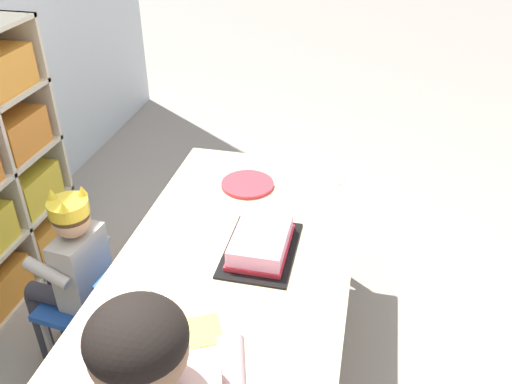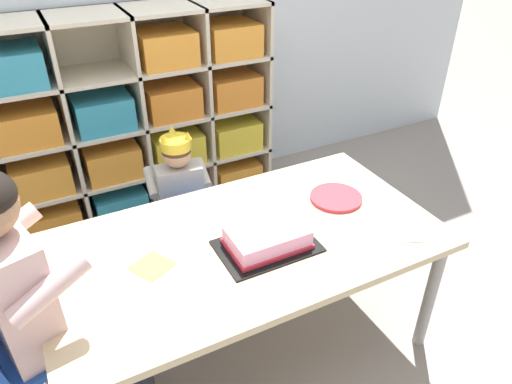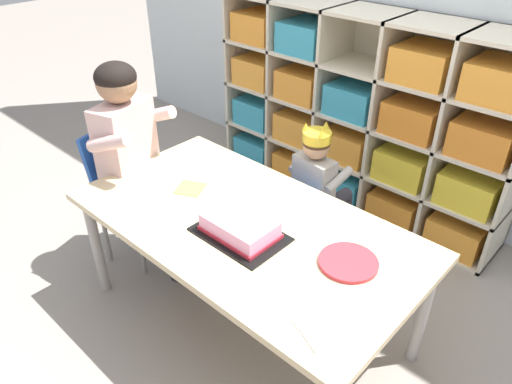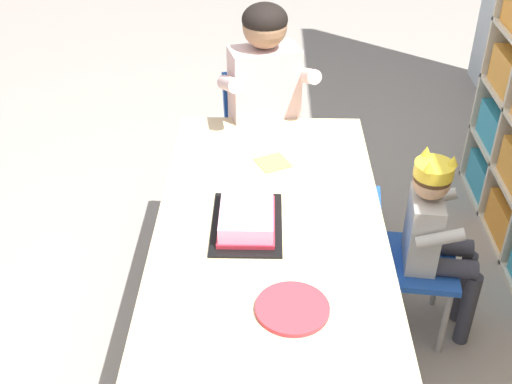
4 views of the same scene
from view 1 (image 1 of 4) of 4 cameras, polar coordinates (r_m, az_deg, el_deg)
ground at (r=2.29m, az=-1.92°, el=-18.39°), size 16.00×16.00×0.00m
activity_table at (r=1.90m, az=-2.21°, el=-8.10°), size 1.49×0.80×0.59m
classroom_chair_blue at (r=2.14m, az=-16.16°, el=-10.91°), size 0.36×0.37×0.57m
child_with_crown at (r=2.09m, az=-19.14°, el=-7.04°), size 0.31×0.31×0.81m
birthday_cake_on_tray at (r=1.87m, az=0.52°, el=-5.44°), size 0.36×0.24×0.08m
paper_plate_stack at (r=2.24m, az=-0.91°, el=0.83°), size 0.22×0.22×0.01m
paper_napkin_square at (r=1.62m, az=-5.93°, el=-14.57°), size 0.16×0.16×0.00m
fork_near_child_seat at (r=1.58m, az=-16.84°, el=-17.71°), size 0.13×0.06×0.00m
fork_beside_plate_stack at (r=2.27m, az=8.66°, el=0.67°), size 0.13×0.07×0.00m
fork_by_napkin at (r=1.75m, az=-10.46°, el=-10.48°), size 0.05×0.14×0.00m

